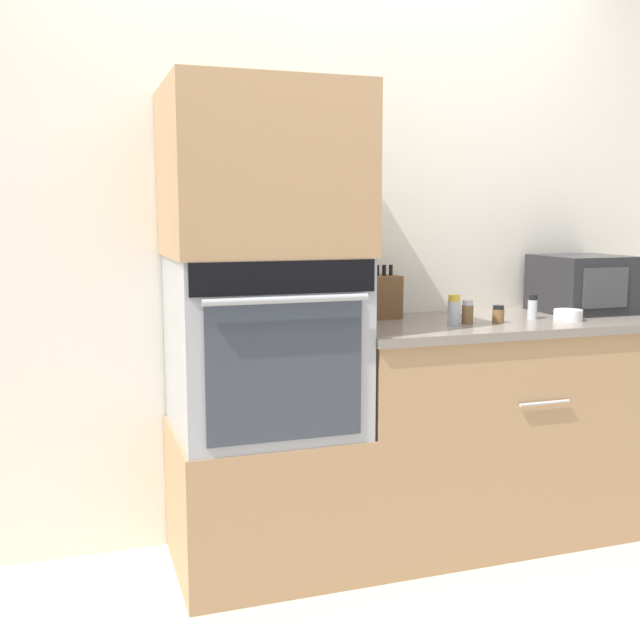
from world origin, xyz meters
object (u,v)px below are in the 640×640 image
(bowl, at_px, (568,315))
(condiment_jar_mid, at_px, (533,307))
(wall_oven, at_px, (264,344))
(condiment_jar_back, at_px, (467,312))
(microwave, at_px, (582,284))
(knife_block, at_px, (384,296))
(condiment_jar_near, at_px, (454,310))
(condiment_jar_far, at_px, (498,314))

(bowl, xyz_separation_m, condiment_jar_mid, (-0.11, 0.09, 0.03))
(wall_oven, relative_size, condiment_jar_back, 7.00)
(wall_oven, bearing_deg, bowl, -5.25)
(microwave, bearing_deg, condiment_jar_mid, -160.40)
(knife_block, height_order, bowl, knife_block)
(condiment_jar_near, bearing_deg, wall_oven, 174.49)
(condiment_jar_near, height_order, condiment_jar_far, condiment_jar_near)
(condiment_jar_far, distance_m, condiment_jar_back, 0.13)
(knife_block, relative_size, condiment_jar_near, 1.88)
(bowl, bearing_deg, microwave, 42.79)
(wall_oven, relative_size, condiment_jar_mid, 6.55)
(condiment_jar_back, bearing_deg, bowl, -6.45)
(knife_block, relative_size, condiment_jar_far, 3.13)
(knife_block, height_order, condiment_jar_far, knife_block)
(condiment_jar_back, bearing_deg, condiment_jar_mid, 6.51)
(condiment_jar_near, xyz_separation_m, condiment_jar_far, (0.19, -0.02, -0.02))
(wall_oven, xyz_separation_m, condiment_jar_mid, (1.16, -0.03, 0.10))
(wall_oven, relative_size, knife_block, 2.98)
(wall_oven, height_order, condiment_jar_back, wall_oven)
(bowl, bearing_deg, condiment_jar_back, 173.55)
(knife_block, xyz_separation_m, condiment_jar_far, (0.38, -0.29, -0.06))
(condiment_jar_far, bearing_deg, microwave, 18.47)
(condiment_jar_far, bearing_deg, condiment_jar_near, 175.47)
(wall_oven, relative_size, condiment_jar_near, 5.60)
(wall_oven, xyz_separation_m, knife_block, (0.57, 0.20, 0.14))
(condiment_jar_mid, distance_m, condiment_jar_far, 0.21)
(microwave, distance_m, condiment_jar_back, 0.69)
(bowl, bearing_deg, condiment_jar_near, 175.14)
(wall_oven, height_order, condiment_jar_mid, wall_oven)
(microwave, bearing_deg, condiment_jar_back, -166.69)
(bowl, xyz_separation_m, condiment_jar_back, (-0.44, 0.05, 0.02))
(knife_block, distance_m, condiment_jar_near, 0.33)
(bowl, distance_m, condiment_jar_back, 0.45)
(microwave, distance_m, bowl, 0.32)
(condiment_jar_mid, height_order, condiment_jar_back, condiment_jar_mid)
(knife_block, bearing_deg, microwave, -6.52)
(condiment_jar_back, bearing_deg, wall_oven, 175.40)
(condiment_jar_far, height_order, condiment_jar_back, condiment_jar_back)
(microwave, height_order, condiment_jar_far, microwave)
(microwave, xyz_separation_m, condiment_jar_mid, (-0.34, -0.12, -0.08))
(wall_oven, height_order, condiment_jar_near, wall_oven)
(condiment_jar_near, xyz_separation_m, condiment_jar_back, (0.06, 0.01, -0.01))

